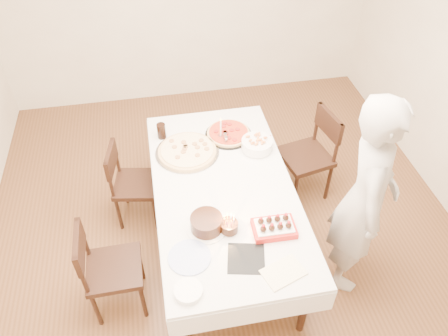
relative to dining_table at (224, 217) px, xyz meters
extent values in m
plane|color=#52321C|center=(0.03, 0.07, -0.38)|extent=(5.00, 5.00, 0.00)
cube|color=white|center=(0.00, 0.00, 0.00)|extent=(1.91, 2.42, 0.75)
imported|color=#A9A49F|center=(0.99, -0.47, 0.54)|extent=(0.66, 0.78, 1.83)
cylinder|color=beige|center=(-0.24, 0.48, 0.40)|extent=(0.74, 0.74, 0.04)
cylinder|color=red|center=(0.17, 0.66, 0.40)|extent=(0.54, 0.54, 0.04)
cube|color=#B21E1E|center=(0.40, 0.52, 0.38)|extent=(0.33, 0.33, 0.01)
cylinder|color=white|center=(0.38, 0.42, 0.43)|extent=(0.33, 0.33, 0.09)
cylinder|color=white|center=(0.09, 0.62, 0.50)|extent=(0.07, 0.07, 0.25)
cylinder|color=black|center=(-0.45, 0.75, 0.45)|extent=(0.10, 0.10, 0.15)
cylinder|color=black|center=(-0.21, -0.40, 0.44)|extent=(0.39, 0.39, 0.12)
cube|color=black|center=(0.02, -0.72, 0.38)|extent=(0.31, 0.31, 0.01)
cylinder|color=#3A1D10|center=(-0.05, -0.45, 0.46)|extent=(0.16, 0.16, 0.14)
cube|color=beige|center=(0.25, -0.88, 0.38)|extent=(0.33, 0.27, 0.02)
cylinder|color=white|center=(-0.41, -0.91, 0.40)|extent=(0.23, 0.23, 0.04)
cylinder|color=white|center=(-0.37, -0.64, 0.38)|extent=(0.38, 0.38, 0.01)
camera|label=1|loc=(-0.46, -2.46, 2.96)|focal=35.00mm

